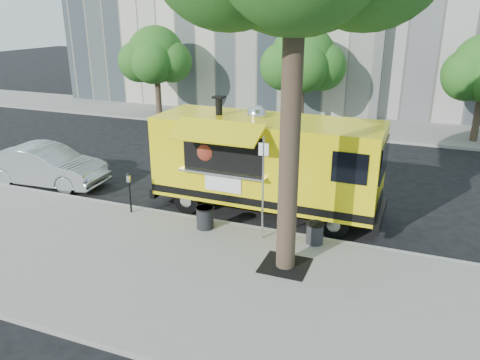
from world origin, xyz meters
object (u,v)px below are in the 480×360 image
object	(u,v)px
sign_post	(263,183)
sedan	(46,166)
far_tree_a	(156,55)
far_tree_b	(303,59)
trash_bin_left	(205,217)
parking_meter	(129,188)
food_truck	(265,162)
trash_bin_right	(315,232)

from	to	relation	value
sign_post	sedan	bearing A→B (deg)	170.43
far_tree_a	far_tree_b	distance (m)	9.01
trash_bin_left	sign_post	bearing A→B (deg)	-0.67
far_tree_a	sedan	distance (m)	12.88
parking_meter	trash_bin_left	bearing A→B (deg)	-3.74
food_truck	trash_bin_right	size ratio (longest dim) A/B	12.30
far_tree_b	trash_bin_left	distance (m)	14.63
far_tree_a	sign_post	size ratio (longest dim) A/B	1.79
parking_meter	trash_bin_right	size ratio (longest dim) A/B	2.18
far_tree_a	trash_bin_left	size ratio (longest dim) A/B	8.00
parking_meter	trash_bin_left	distance (m)	2.78
food_truck	trash_bin_right	distance (m)	3.09
far_tree_a	food_truck	world-z (taller)	far_tree_a
trash_bin_left	trash_bin_right	world-z (taller)	trash_bin_left
far_tree_b	sedan	distance (m)	14.66
trash_bin_left	far_tree_a	bearing A→B (deg)	125.15
far_tree_b	parking_meter	xyz separation A→B (m)	(-2.00, -14.05, -2.85)
far_tree_b	food_truck	xyz separation A→B (m)	(1.91, -12.13, -2.09)
far_tree_b	food_truck	world-z (taller)	far_tree_b
far_tree_a	parking_meter	distance (m)	15.59
sign_post	trash_bin_left	distance (m)	2.26
sign_post	trash_bin_left	size ratio (longest dim) A/B	4.48
food_truck	sedan	xyz separation A→B (m)	(-8.56, -0.57, -0.98)
far_tree_a	sign_post	xyz separation A→B (m)	(11.55, -13.85, -1.93)
sign_post	far_tree_b	bearing A→B (deg)	100.15
sedan	trash_bin_right	distance (m)	10.74
sign_post	parking_meter	xyz separation A→B (m)	(-4.55, 0.20, -0.87)
far_tree_b	trash_bin_right	xyz separation A→B (m)	(4.02, -14.00, -3.36)
parking_meter	sedan	bearing A→B (deg)	163.79
sedan	parking_meter	bearing A→B (deg)	-110.01
far_tree_a	parking_meter	size ratio (longest dim) A/B	4.01
far_tree_b	trash_bin_left	world-z (taller)	far_tree_b
far_tree_a	food_truck	bearing A→B (deg)	-47.07
parking_meter	trash_bin_left	size ratio (longest dim) A/B	2.00
far_tree_a	trash_bin_left	world-z (taller)	far_tree_a
sedan	trash_bin_right	size ratio (longest dim) A/B	7.62
far_tree_b	sedan	size ratio (longest dim) A/B	1.18
sedan	sign_post	bearing A→B (deg)	-103.37
parking_meter	food_truck	xyz separation A→B (m)	(3.91, 1.92, 0.76)
far_tree_b	sign_post	world-z (taller)	far_tree_b
trash_bin_right	far_tree_b	bearing A→B (deg)	106.00
food_truck	trash_bin_right	world-z (taller)	food_truck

